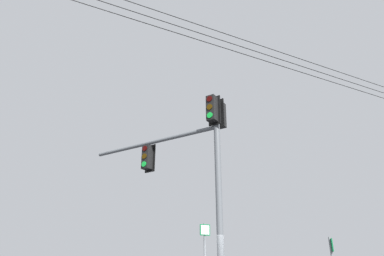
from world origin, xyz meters
The scene contains 2 objects.
signal_mast_assembly centered at (0.46, -0.60, 4.99)m, with size 2.99×5.21×7.01m.
overhead_wire_span centered at (-0.93, 0.26, 9.58)m, with size 21.88×1.62×0.80m.
Camera 1 is at (6.16, 8.76, 1.46)m, focal length 32.16 mm.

